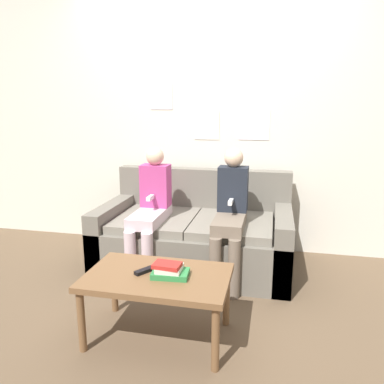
{
  "coord_description": "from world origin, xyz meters",
  "views": [
    {
      "loc": [
        0.65,
        -2.5,
        1.39
      ],
      "look_at": [
        0.0,
        0.44,
        0.7
      ],
      "focal_mm": 35.0,
      "sensor_mm": 36.0,
      "label": 1
    }
  ],
  "objects_px": {
    "couch": "(195,236)",
    "person_left": "(151,206)",
    "person_right": "(231,211)",
    "tv_remote": "(147,270)",
    "coffee_table": "(158,282)"
  },
  "relations": [
    {
      "from": "couch",
      "to": "person_left",
      "type": "bearing_deg",
      "value": -147.23
    },
    {
      "from": "couch",
      "to": "person_right",
      "type": "xyz_separation_m",
      "value": [
        0.33,
        -0.21,
        0.31
      ]
    },
    {
      "from": "person_right",
      "to": "person_left",
      "type": "bearing_deg",
      "value": -179.85
    },
    {
      "from": "person_left",
      "to": "person_right",
      "type": "xyz_separation_m",
      "value": [
        0.67,
        0.0,
        0.01
      ]
    },
    {
      "from": "person_left",
      "to": "tv_remote",
      "type": "relative_size",
      "value": 6.45
    },
    {
      "from": "person_left",
      "to": "person_right",
      "type": "bearing_deg",
      "value": 0.15
    },
    {
      "from": "couch",
      "to": "person_right",
      "type": "distance_m",
      "value": 0.5
    },
    {
      "from": "person_left",
      "to": "tv_remote",
      "type": "height_order",
      "value": "person_left"
    },
    {
      "from": "couch",
      "to": "person_left",
      "type": "relative_size",
      "value": 1.56
    },
    {
      "from": "coffee_table",
      "to": "person_left",
      "type": "relative_size",
      "value": 0.81
    },
    {
      "from": "coffee_table",
      "to": "person_right",
      "type": "bearing_deg",
      "value": 70.1
    },
    {
      "from": "couch",
      "to": "tv_remote",
      "type": "xyz_separation_m",
      "value": [
        -0.07,
        -1.08,
        0.16
      ]
    },
    {
      "from": "coffee_table",
      "to": "couch",
      "type": "bearing_deg",
      "value": 90.26
    },
    {
      "from": "person_right",
      "to": "tv_remote",
      "type": "bearing_deg",
      "value": -114.63
    },
    {
      "from": "coffee_table",
      "to": "person_left",
      "type": "height_order",
      "value": "person_left"
    }
  ]
}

